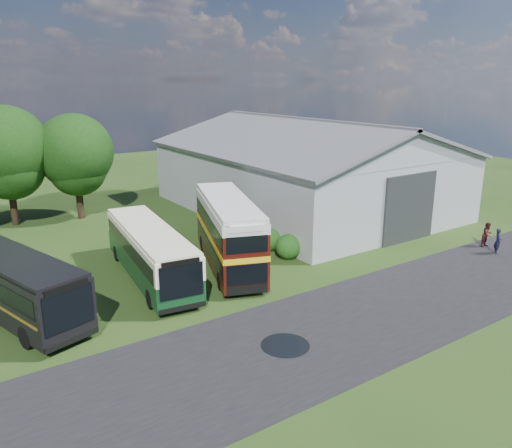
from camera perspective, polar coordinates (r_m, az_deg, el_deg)
ground at (r=25.82m, az=1.94°, el=-10.05°), size 120.00×120.00×0.00m
asphalt_road at (r=25.58m, az=11.53°, el=-10.65°), size 60.00×8.00×0.02m
puddle at (r=22.90m, az=3.35°, el=-13.72°), size 2.20×2.20×0.01m
storage_shed at (r=45.58m, az=5.48°, el=6.95°), size 18.80×24.80×8.15m
tree_mid at (r=44.17m, az=-26.70°, el=7.67°), size 6.80×6.80×9.60m
tree_right_a at (r=44.18m, az=-19.99°, el=7.77°), size 6.26×6.26×8.83m
shrub_front at (r=33.34m, az=3.68°, el=-3.87°), size 1.70×1.70×1.70m
shrub_mid at (r=34.85m, az=1.67°, el=-2.95°), size 1.60×1.60×1.60m
shrub_back at (r=36.40m, az=-0.17°, el=-2.09°), size 1.80×1.80×1.80m
bus_green_single at (r=30.03m, az=-12.00°, el=-3.13°), size 3.97×11.56×3.12m
bus_maroon_double at (r=31.13m, az=-3.16°, el=-1.05°), size 5.97×10.54×4.42m
bus_dark_single at (r=28.06m, az=-26.62°, el=-5.83°), size 5.89×11.97×3.22m
visitor_a at (r=37.48m, az=25.90°, el=-1.80°), size 0.77×0.76×1.79m
visitor_b at (r=38.77m, az=24.93°, el=-1.13°), size 0.86×0.67×1.77m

